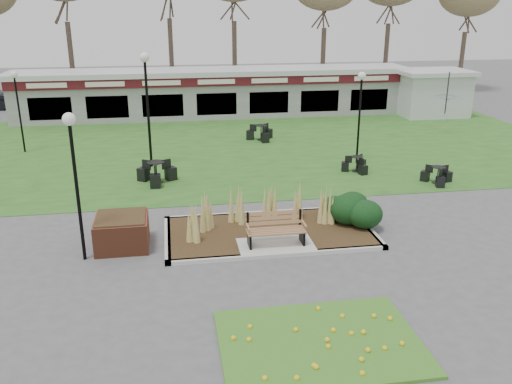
{
  "coord_description": "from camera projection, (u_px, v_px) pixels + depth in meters",
  "views": [
    {
      "loc": [
        -2.87,
        -13.92,
        6.78
      ],
      "look_at": [
        -0.28,
        2.0,
        1.12
      ],
      "focal_mm": 38.0,
      "sensor_mm": 36.0,
      "label": 1
    }
  ],
  "objects": [
    {
      "name": "ground",
      "position": [
        277.0,
        251.0,
        15.64
      ],
      "size": [
        100.0,
        100.0,
        0.0
      ],
      "primitive_type": "plane",
      "color": "#515154",
      "rests_on": "ground"
    },
    {
      "name": "brick_planter",
      "position": [
        122.0,
        231.0,
        15.75
      ],
      "size": [
        1.5,
        1.5,
        0.95
      ],
      "color": "brown",
      "rests_on": "ground"
    },
    {
      "name": "bistro_set_d",
      "position": [
        261.0,
        135.0,
        28.06
      ],
      "size": [
        1.45,
        1.39,
        0.78
      ],
      "color": "black",
      "rests_on": "ground"
    },
    {
      "name": "lawn",
      "position": [
        229.0,
        147.0,
        26.81
      ],
      "size": [
        34.0,
        16.0,
        0.02
      ],
      "primitive_type": "cube",
      "color": "#285C1D",
      "rests_on": "ground"
    },
    {
      "name": "park_bench",
      "position": [
        275.0,
        228.0,
        15.68
      ],
      "size": [
        1.7,
        0.66,
        0.93
      ],
      "color": "olive",
      "rests_on": "ground"
    },
    {
      "name": "patio_umbrella",
      "position": [
        445.0,
        108.0,
        29.07
      ],
      "size": [
        2.13,
        2.16,
        2.22
      ],
      "color": "black",
      "rests_on": "ground"
    },
    {
      "name": "lamp_post_far_right",
      "position": [
        361.0,
        98.0,
        23.19
      ],
      "size": [
        0.33,
        0.33,
        4.01
      ],
      "color": "black",
      "rests_on": "ground"
    },
    {
      "name": "bistro_set_c",
      "position": [
        437.0,
        178.0,
        21.34
      ],
      "size": [
        1.23,
        1.22,
        0.67
      ],
      "color": "black",
      "rests_on": "ground"
    },
    {
      "name": "bistro_set_b",
      "position": [
        356.0,
        166.0,
        22.83
      ],
      "size": [
        1.19,
        1.19,
        0.65
      ],
      "color": "black",
      "rests_on": "ground"
    },
    {
      "name": "service_hut",
      "position": [
        432.0,
        92.0,
        33.97
      ],
      "size": [
        4.4,
        3.4,
        2.83
      ],
      "color": "silver",
      "rests_on": "ground"
    },
    {
      "name": "food_pavilion",
      "position": [
        214.0,
        92.0,
        33.75
      ],
      "size": [
        24.6,
        3.4,
        2.9
      ],
      "color": "gray",
      "rests_on": "ground"
    },
    {
      "name": "flower_bed",
      "position": [
        320.0,
        341.0,
        11.33
      ],
      "size": [
        4.2,
        3.0,
        0.16
      ],
      "color": "#2A7020",
      "rests_on": "ground"
    },
    {
      "name": "planting_bed",
      "position": [
        308.0,
        219.0,
        16.97
      ],
      "size": [
        6.75,
        3.4,
        1.27
      ],
      "color": "#332314",
      "rests_on": "ground"
    },
    {
      "name": "bistro_set_a",
      "position": [
        157.0,
        176.0,
        21.4
      ],
      "size": [
        1.6,
        1.44,
        0.85
      ],
      "color": "black",
      "rests_on": "ground"
    },
    {
      "name": "lamp_post_mid_right",
      "position": [
        146.0,
        85.0,
        22.45
      ],
      "size": [
        0.4,
        0.4,
        4.86
      ],
      "color": "black",
      "rests_on": "ground"
    },
    {
      "name": "lamp_post_mid_left",
      "position": [
        17.0,
        94.0,
        25.0
      ],
      "size": [
        0.32,
        0.32,
        3.82
      ],
      "color": "black",
      "rests_on": "ground"
    },
    {
      "name": "lamp_post_near_left",
      "position": [
        73.0,
        155.0,
        14.12
      ],
      "size": [
        0.34,
        0.34,
        4.13
      ],
      "color": "black",
      "rests_on": "ground"
    }
  ]
}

